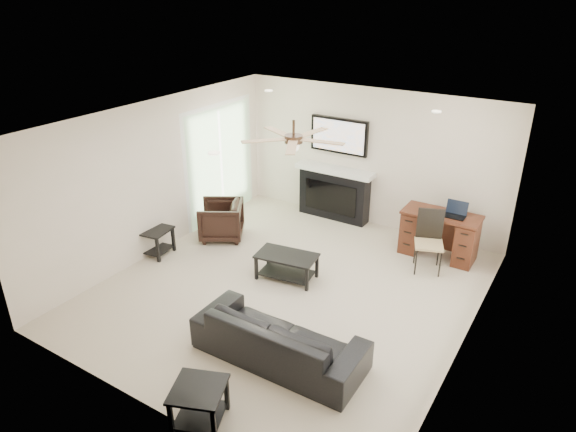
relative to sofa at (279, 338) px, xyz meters
name	(u,v)px	position (x,y,z in m)	size (l,w,h in m)	color
room_shell	(304,183)	(-0.52, 1.45, 1.38)	(5.50, 5.54, 2.52)	#BFB59A
sofa	(279,338)	(0.00, 0.00, 0.00)	(2.07, 0.81, 0.60)	black
armchair	(221,220)	(-2.60, 2.15, 0.03)	(0.71, 0.74, 0.67)	black
coffee_table	(287,267)	(-0.90, 1.60, -0.10)	(0.90, 0.50, 0.40)	black
end_table_near	(200,405)	(-0.15, -1.25, -0.08)	(0.52, 0.52, 0.45)	black
end_table_left	(155,242)	(-3.15, 1.10, -0.08)	(0.50, 0.50, 0.45)	black
fireplace_unit	(335,170)	(-1.33, 3.95, 0.65)	(1.52, 0.34, 1.91)	black
desk	(439,235)	(0.82, 3.51, 0.08)	(1.22, 0.56, 0.76)	#3C1A0F
desk_chair	(429,242)	(0.82, 2.96, 0.18)	(0.42, 0.44, 0.97)	black
laptop	(455,210)	(1.02, 3.49, 0.57)	(0.33, 0.24, 0.23)	black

